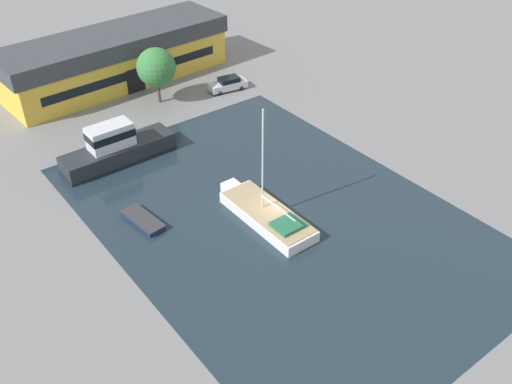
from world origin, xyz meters
TOP-DOWN VIEW (x-y plane):
  - ground_plane at (0.00, 0.00)m, footprint 440.00×440.00m
  - water_canal at (0.00, 0.00)m, footprint 27.14×39.55m
  - warehouse_building at (1.99, 33.75)m, footprint 29.00×10.11m
  - quay_tree_near_building at (3.07, 25.59)m, footprint 4.49×4.49m
  - parked_car at (11.34, 23.29)m, footprint 4.90×2.60m
  - sailboat_moored at (-0.98, 0.25)m, footprint 3.37×10.72m
  - motor_cruiser at (-6.76, 16.73)m, footprint 11.46×3.29m
  - small_dinghy at (-9.54, 6.42)m, footprint 2.20×4.63m

SIDE VIEW (x-z plane):
  - ground_plane at x=0.00m, z-range 0.00..0.00m
  - water_canal at x=0.00m, z-range 0.00..0.01m
  - small_dinghy at x=-9.54m, z-range 0.01..0.51m
  - sailboat_moored at x=-0.98m, z-range -4.59..5.80m
  - parked_car at x=11.34m, z-range 0.01..1.65m
  - motor_cruiser at x=-6.76m, z-range -0.57..3.54m
  - warehouse_building at x=1.99m, z-range 0.04..6.37m
  - quay_tree_near_building at x=3.07m, z-range 1.04..7.64m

